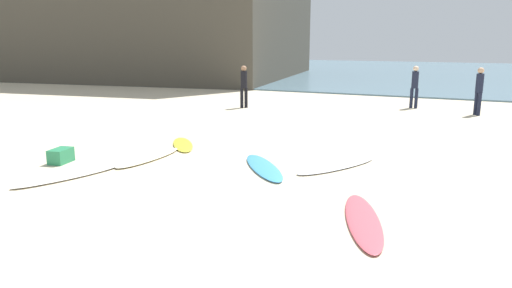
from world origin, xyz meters
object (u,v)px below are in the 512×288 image
beachgoer_near (415,85)px  beachgoer_mid (244,84)px  surfboard_4 (149,157)px  beachgoer_far (479,88)px  surfboard_0 (69,175)px  surfboard_2 (183,144)px  surfboard_3 (363,220)px  beach_cooler (61,156)px  surfboard_1 (264,167)px  surfboard_5 (337,165)px

beachgoer_near → beachgoer_mid: beachgoer_mid is taller
surfboard_4 → beachgoer_far: beachgoer_far is taller
surfboard_0 → surfboard_2: 3.69m
surfboard_3 → surfboard_4: (-5.75, 1.95, 0.01)m
beach_cooler → surfboard_3: bearing=-6.0°
surfboard_1 → beach_cooler: size_ratio=4.19×
surfboard_4 → surfboard_5: surfboard_4 is taller
surfboard_3 → beach_cooler: bearing=155.3°
surfboard_2 → beach_cooler: beach_cooler is taller
surfboard_0 → beachgoer_mid: bearing=-66.2°
surfboard_1 → surfboard_5: 1.73m
surfboard_3 → surfboard_5: (-1.29, 3.19, 0.00)m
beach_cooler → surfboard_2: bearing=59.9°
surfboard_2 → beach_cooler: size_ratio=3.29×
surfboard_5 → beachgoer_near: beachgoer_near is taller
surfboard_4 → beachgoer_mid: (-1.80, 9.11, 0.98)m
surfboard_0 → surfboard_3: surfboard_0 is taller
surfboard_0 → surfboard_4: 2.10m
surfboard_1 → surfboard_2: bearing=119.3°
beachgoer_near → beach_cooler: bearing=-118.5°
surfboard_1 → surfboard_4: (-2.97, -0.36, 0.00)m
surfboard_4 → beach_cooler: (-1.69, -1.18, 0.13)m
surfboard_2 → surfboard_5: surfboard_5 is taller
surfboard_3 → beachgoer_near: size_ratio=1.42×
beachgoer_near → beachgoer_far: size_ratio=0.98×
surfboard_5 → beach_cooler: size_ratio=4.24×
beachgoer_far → surfboard_3: bearing=136.8°
surfboard_1 → surfboard_0: bearing=175.9°
surfboard_0 → surfboard_4: size_ratio=1.07×
surfboard_3 → surfboard_4: size_ratio=1.12×
surfboard_0 → surfboard_5: size_ratio=0.98×
surfboard_5 → beachgoer_mid: 10.11m
surfboard_4 → surfboard_0: bearing=76.1°
surfboard_4 → surfboard_5: (4.46, 1.23, -0.01)m
surfboard_4 → beachgoer_far: 13.37m
surfboard_1 → surfboard_4: bearing=148.9°
surfboard_3 → beach_cooler: beach_cooler is taller
surfboard_5 → beach_cooler: (-6.16, -2.41, 0.14)m
beachgoer_far → beach_cooler: size_ratio=3.16×
surfboard_5 → beachgoer_far: bearing=-79.3°
surfboard_3 → surfboard_5: surfboard_5 is taller
surfboard_0 → beachgoer_far: size_ratio=1.32×
surfboard_2 → surfboard_5: size_ratio=0.78×
surfboard_2 → beachgoer_far: bearing=-166.2°
surfboard_4 → beachgoer_near: (4.93, 12.04, 0.98)m
surfboard_0 → surfboard_1: (3.54, 2.38, -0.00)m
surfboard_3 → beach_cooler: 7.49m
surfboard_0 → surfboard_1: surfboard_0 is taller
surfboard_1 → beachgoer_near: beachgoer_near is taller
surfboard_0 → beach_cooler: (-1.12, 0.84, 0.13)m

